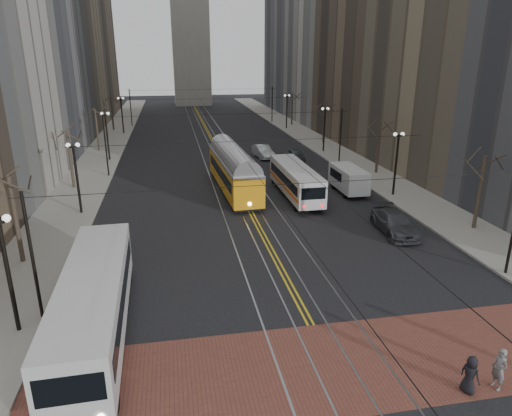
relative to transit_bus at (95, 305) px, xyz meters
name	(u,v)px	position (x,y,z in m)	size (l,w,h in m)	color
ground	(305,314)	(10.01, -0.10, -1.58)	(260.00, 260.00, 0.00)	black
sidewalk_left	(106,149)	(-4.99, 44.90, -1.50)	(5.00, 140.00, 0.15)	gray
sidewalk_right	(316,142)	(25.01, 44.90, -1.50)	(5.00, 140.00, 0.15)	gray
crosswalk_band	(332,365)	(10.01, -4.10, -1.57)	(25.00, 6.00, 0.01)	brown
streetcar_rails	(215,146)	(10.01, 44.90, -1.57)	(4.80, 130.00, 0.02)	gray
centre_lines	(215,146)	(10.01, 44.90, -1.57)	(0.42, 130.00, 0.01)	gold
building_left_mid	(3,15)	(-15.49, 45.90, 15.42)	(16.00, 20.00, 34.00)	slate
building_left_far	(66,14)	(-15.49, 85.90, 18.42)	(16.00, 20.00, 40.00)	brown
building_right_mid	(390,20)	(35.51, 45.90, 15.42)	(16.00, 20.00, 34.00)	brown
building_right_far	(309,18)	(35.51, 85.90, 18.42)	(16.00, 20.00, 40.00)	slate
lamp_posts	(230,149)	(10.01, 28.65, 1.22)	(27.60, 57.20, 5.60)	black
street_trees	(223,138)	(10.01, 35.15, 1.22)	(31.68, 53.28, 5.60)	#382D23
trolley_wires	(223,131)	(10.01, 34.74, 2.20)	(25.96, 120.00, 6.60)	black
transit_bus	(95,305)	(0.00, 0.00, 0.00)	(2.63, 12.63, 3.16)	silver
streetcar	(234,174)	(9.51, 22.36, 0.09)	(2.63, 14.15, 3.34)	orange
rear_bus	(295,182)	(14.78, 19.41, -0.17)	(2.35, 10.80, 2.82)	silver
cargo_van	(348,180)	(20.01, 19.69, -0.38)	(2.08, 5.42, 2.40)	silver
sedan_grey	(295,155)	(18.71, 33.69, -0.85)	(1.71, 4.25, 1.45)	#43464B
sedan_silver	(263,152)	(15.14, 36.08, -0.80)	(1.65, 4.73, 1.56)	#B4B7BD
sedan_parked	(394,223)	(19.51, 9.37, -0.80)	(2.19, 5.40, 1.57)	#3A3C41
pedestrian_a	(470,375)	(14.61, -6.60, -0.77)	(0.78, 0.51, 1.59)	black
pedestrian_b	(499,369)	(15.85, -6.60, -0.69)	(0.64, 0.42, 1.75)	slate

